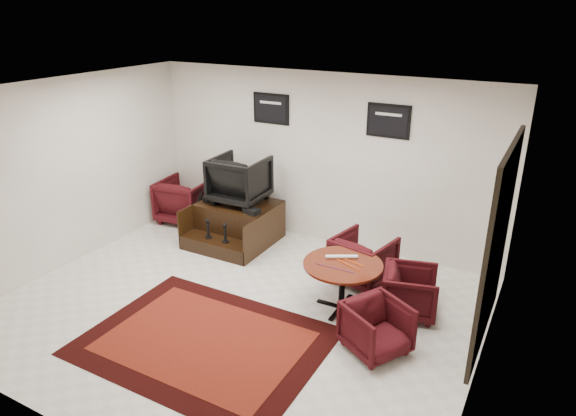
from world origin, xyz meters
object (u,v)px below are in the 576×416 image
Objects in this scene: table_chair_back at (363,257)px; table_chair_window at (410,290)px; shine_podium at (237,224)px; shine_chair at (240,177)px; meeting_table at (343,269)px; armchair_side at (185,198)px; table_chair_corner at (377,326)px.

table_chair_back is 0.96m from table_chair_window.
shine_chair is at bearing 90.00° from shine_podium.
shine_chair reaches higher than meeting_table.
armchair_side is 3.73m from table_chair_back.
armchair_side reaches higher than table_chair_back.
table_chair_window is (0.81, 0.32, -0.24)m from meeting_table.
meeting_table is 0.97m from table_chair_corner.
table_chair_corner is at bearing 149.22° from armchair_side.
shine_podium is 0.80m from shine_chair.
shine_podium is at bearing 162.31° from armchair_side.
armchair_side reaches higher than shine_podium.
meeting_table is 0.90m from table_chair_window.
shine_chair reaches higher than shine_podium.
armchair_side is at bearing -7.70° from shine_chair.
meeting_table is (3.71, -1.37, 0.15)m from armchair_side.
table_chair_corner is (3.09, -1.73, 0.03)m from shine_podium.
table_chair_window is (4.52, -1.05, -0.09)m from armchair_side.
armchair_side is at bearing 159.78° from meeting_table.
table_chair_corner is (0.70, -0.63, -0.25)m from meeting_table.
shine_podium is 1.68× the size of table_chair_back.
table_chair_back is at bearing 44.77° from table_chair_window.
table_chair_corner is at bearing 128.55° from table_chair_back.
meeting_table is at bearing 153.36° from armchair_side.
armchair_side is 1.27× the size of table_chair_window.
armchair_side is 4.64m from table_chair_window.
armchair_side is (-1.32, 0.26, 0.14)m from shine_podium.
shine_chair reaches higher than table_chair_corner.
table_chair_window is 1.03× the size of table_chair_corner.
shine_chair reaches higher than table_chair_back.
table_chair_back reaches higher than meeting_table.
table_chair_back reaches higher than table_chair_window.
table_chair_corner is (4.40, -1.99, -0.10)m from armchair_side.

